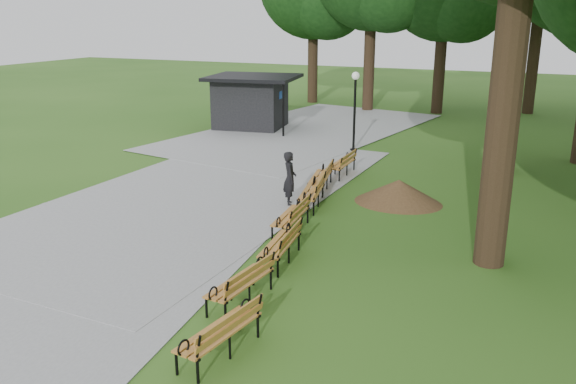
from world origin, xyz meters
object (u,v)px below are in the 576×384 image
at_px(lamp_post, 355,95).
at_px(bench_1, 240,283).
at_px(person, 290,179).
at_px(bench_4, 311,192).
at_px(dirt_mound, 399,191).
at_px(bench_5, 320,177).
at_px(kiosk, 250,102).
at_px(bench_3, 291,216).
at_px(bench_0, 219,332).
at_px(bench_6, 341,164).
at_px(bench_2, 280,244).

distance_m(lamp_post, bench_1, 14.32).
bearing_deg(person, bench_4, -107.92).
relative_size(dirt_mound, bench_5, 1.18).
xyz_separation_m(kiosk, bench_1, (8.49, -17.03, -0.88)).
relative_size(kiosk, bench_1, 2.21).
relative_size(lamp_post, bench_3, 1.73).
bearing_deg(kiosk, dirt_mound, -52.35).
height_order(bench_0, bench_6, same).
xyz_separation_m(bench_2, bench_3, (-0.56, 1.93, 0.00)).
distance_m(person, bench_3, 2.37).
bearing_deg(kiosk, bench_4, -63.92).
xyz_separation_m(bench_0, bench_6, (-1.89, 11.87, 0.00)).
bearing_deg(dirt_mound, bench_0, -94.32).
height_order(lamp_post, bench_2, lamp_post).
distance_m(bench_1, bench_6, 10.13).
xyz_separation_m(kiosk, bench_6, (7.18, -6.99, -0.88)).
height_order(lamp_post, bench_1, lamp_post).
relative_size(bench_1, bench_5, 1.00).
bearing_deg(bench_6, dirt_mound, 49.33).
bearing_deg(bench_1, kiosk, -147.70).
bearing_deg(bench_0, bench_2, -161.66).
xyz_separation_m(bench_0, bench_4, (-1.58, 8.20, 0.00)).
relative_size(lamp_post, bench_2, 1.73).
distance_m(bench_0, bench_6, 12.02).
bearing_deg(bench_6, person, -4.76).
relative_size(kiosk, bench_0, 2.21).
bearing_deg(bench_0, bench_5, -160.53).
relative_size(bench_1, bench_3, 1.00).
xyz_separation_m(person, bench_3, (0.95, -2.13, -0.38)).
xyz_separation_m(lamp_post, bench_3, (1.44, -9.92, -1.91)).
bearing_deg(bench_1, bench_4, -165.25).
distance_m(lamp_post, bench_3, 10.21).
relative_size(person, dirt_mound, 0.73).
height_order(kiosk, bench_6, kiosk).
relative_size(bench_4, bench_6, 1.00).
bearing_deg(dirt_mound, bench_2, -104.31).
bearing_deg(bench_1, dirt_mound, 176.28).
bearing_deg(bench_4, bench_0, -0.62).
height_order(bench_1, bench_5, same).
xyz_separation_m(person, bench_1, (1.64, -6.24, -0.38)).
xyz_separation_m(bench_2, bench_6, (-1.19, 7.86, 0.00)).
relative_size(person, bench_0, 0.87).
relative_size(bench_2, bench_6, 1.00).
height_order(person, bench_5, person).
relative_size(dirt_mound, bench_3, 1.18).
relative_size(person, kiosk, 0.39).
bearing_deg(kiosk, bench_5, -60.37).
height_order(kiosk, bench_0, kiosk).
bearing_deg(bench_5, bench_4, 0.72).
distance_m(person, bench_0, 8.37).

